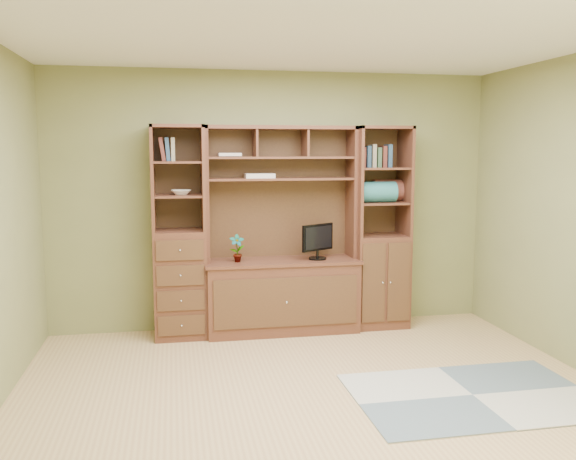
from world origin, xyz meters
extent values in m
cube|color=tan|center=(0.00, 0.00, 0.00)|extent=(4.60, 4.10, 0.04)
cube|color=white|center=(0.00, 0.00, 2.60)|extent=(4.60, 4.10, 0.04)
cube|color=olive|center=(0.00, 2.00, 1.30)|extent=(4.50, 0.04, 2.60)
cube|color=olive|center=(0.00, -2.00, 1.30)|extent=(4.50, 0.04, 2.60)
cube|color=#522B1C|center=(0.04, 1.73, 1.02)|extent=(1.54, 0.53, 2.05)
cube|color=#522B1C|center=(-0.96, 1.77, 1.02)|extent=(0.50, 0.45, 2.05)
cube|color=#522B1C|center=(1.07, 1.77, 1.02)|extent=(0.55, 0.45, 2.05)
cube|color=gray|center=(1.14, -0.15, 0.01)|extent=(1.77, 1.19, 0.01)
cube|color=black|center=(0.39, 1.70, 0.97)|extent=(0.43, 0.36, 0.49)
imported|color=#AE5D3B|center=(-0.41, 1.70, 0.87)|extent=(0.14, 0.10, 0.27)
cube|color=beige|center=(-0.17, 1.82, 1.56)|extent=(0.29, 0.21, 0.04)
imported|color=white|center=(-0.93, 1.77, 1.41)|extent=(0.19, 0.19, 0.05)
cube|color=#2A6E70|center=(1.02, 1.73, 1.39)|extent=(0.36, 0.21, 0.21)
cube|color=brown|center=(1.22, 1.85, 1.40)|extent=(0.40, 0.22, 0.22)
camera|label=1|loc=(-1.01, -4.13, 1.81)|focal=38.00mm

